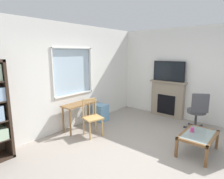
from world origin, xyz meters
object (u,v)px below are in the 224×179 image
object	(u,v)px
desk_under_window	(80,108)
tv	(169,71)
wooden_chair	(92,117)
coffee_table	(198,137)
office_chair	(198,109)
fireplace	(167,99)
sippy_cup	(192,130)
plastic_drawer_unit	(100,112)

from	to	relation	value
desk_under_window	tv	bearing A→B (deg)	-28.68
wooden_chair	coffee_table	size ratio (longest dim) A/B	0.99
tv	office_chair	size ratio (longest dim) A/B	0.98
office_chair	coffee_table	xyz separation A→B (m)	(-1.22, -0.37, -0.21)
tv	office_chair	xyz separation A→B (m)	(-0.51, -1.06, -0.89)
office_chair	coffee_table	distance (m)	1.29
office_chair	wooden_chair	bearing A→B (deg)	136.59
fireplace	sippy_cup	size ratio (longest dim) A/B	12.64
tv	desk_under_window	bearing A→B (deg)	151.32
wooden_chair	sippy_cup	world-z (taller)	wooden_chair
office_chair	coffee_table	world-z (taller)	office_chair
office_chair	fireplace	bearing A→B (deg)	63.64
plastic_drawer_unit	coffee_table	world-z (taller)	plastic_drawer_unit
wooden_chair	plastic_drawer_unit	xyz separation A→B (m)	(0.89, 0.57, -0.22)
desk_under_window	wooden_chair	bearing A→B (deg)	-96.25
desk_under_window	coffee_table	distance (m)	2.87
plastic_drawer_unit	sippy_cup	distance (m)	2.69
wooden_chair	sippy_cup	xyz separation A→B (m)	(0.80, -2.12, -0.01)
plastic_drawer_unit	coffee_table	xyz separation A→B (m)	(-0.12, -2.82, 0.10)
tv	coffee_table	xyz separation A→B (m)	(-1.73, -1.43, -1.10)
coffee_table	tv	bearing A→B (deg)	39.70
plastic_drawer_unit	fireplace	bearing A→B (deg)	-40.49
office_chair	sippy_cup	xyz separation A→B (m)	(-1.19, -0.24, -0.10)
plastic_drawer_unit	fireplace	distance (m)	2.16
wooden_chair	fireplace	bearing A→B (deg)	-18.04
tv	sippy_cup	distance (m)	2.36
desk_under_window	office_chair	distance (m)	3.08
tv	sippy_cup	bearing A→B (deg)	-142.60
fireplace	office_chair	size ratio (longest dim) A/B	1.14
office_chair	sippy_cup	distance (m)	1.22
coffee_table	sippy_cup	distance (m)	0.17
plastic_drawer_unit	desk_under_window	bearing A→B (deg)	-176.58
wooden_chair	fireplace	distance (m)	2.65
plastic_drawer_unit	tv	distance (m)	2.44
plastic_drawer_unit	fireplace	world-z (taller)	fireplace
wooden_chair	plastic_drawer_unit	size ratio (longest dim) A/B	1.87
desk_under_window	plastic_drawer_unit	xyz separation A→B (m)	(0.84, 0.05, -0.34)
fireplace	coffee_table	size ratio (longest dim) A/B	1.25
sippy_cup	tv	bearing A→B (deg)	37.40
office_chair	sippy_cup	bearing A→B (deg)	-168.79
plastic_drawer_unit	sippy_cup	world-z (taller)	sippy_cup
office_chair	coffee_table	bearing A→B (deg)	-163.06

